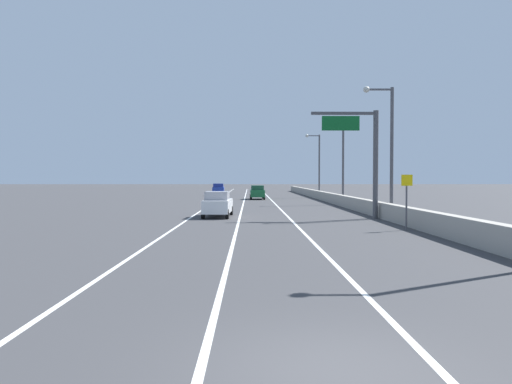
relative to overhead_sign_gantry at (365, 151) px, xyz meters
The scene contains 13 objects.
ground_plane 38.25m from the overhead_sign_gantry, 100.21° to the left, with size 320.00×320.00×0.00m, color #38383A.
lane_stripe_left 31.24m from the overhead_sign_gantry, 113.32° to the left, with size 0.16×130.00×0.00m, color silver.
lane_stripe_center 30.05m from the overhead_sign_gantry, 107.10° to the left, with size 0.16×130.00×0.00m, color silver.
lane_stripe_right 29.22m from the overhead_sign_gantry, 100.44° to the left, with size 0.16×130.00×0.00m, color silver.
jersey_barrier_right 14.06m from the overhead_sign_gantry, 84.26° to the left, with size 0.60×120.00×1.10m, color #9E998E.
overhead_sign_gantry is the anchor object (origin of this frame).
speed_advisory_sign 8.19m from the overhead_sign_gantry, 86.68° to the right, with size 0.60×0.11×3.00m.
lamp_post_right_second 1.70m from the overhead_sign_gantry, ahead, with size 2.14×0.44×9.17m.
lamp_post_right_third 18.42m from the overhead_sign_gantry, 84.64° to the left, with size 2.14×0.44×9.17m.
lamp_post_right_fourth 36.65m from the overhead_sign_gantry, 87.22° to the left, with size 2.14×0.44×9.17m.
car_white_0 11.10m from the overhead_sign_gantry, behind, with size 2.05×4.69×1.86m.
car_blue_1 47.46m from the overhead_sign_gantry, 106.10° to the left, with size 1.99×4.37×1.96m.
car_green_2 32.21m from the overhead_sign_gantry, 102.67° to the left, with size 2.01×4.79×1.86m.
Camera 1 is at (-1.27, -6.99, 2.80)m, focal length 34.10 mm.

